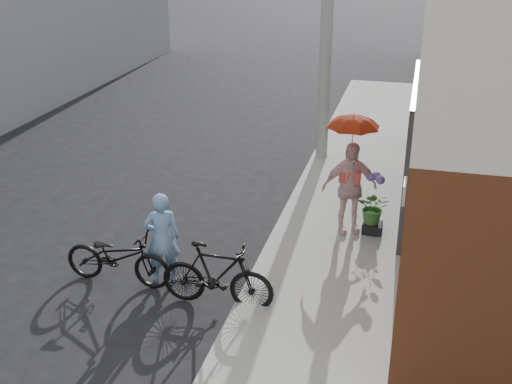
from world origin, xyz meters
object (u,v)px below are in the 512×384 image
at_px(bike_right, 217,276).
at_px(planter, 372,228).
at_px(bike_left, 118,257).
at_px(utility_pole, 327,11).
at_px(officer, 162,238).
at_px(kimono_woman, 349,188).

xyz_separation_m(bike_right, planter, (2.04, 2.82, -0.31)).
bearing_deg(bike_left, utility_pole, -18.27).
height_order(bike_left, bike_right, bike_right).
relative_size(bike_left, planter, 5.19).
xyz_separation_m(bike_left, planter, (3.77, 2.57, -0.26)).
distance_m(officer, bike_left, 0.77).
xyz_separation_m(kimono_woman, planter, (0.45, 0.06, -0.76)).
xyz_separation_m(officer, kimono_woman, (2.64, 2.29, 0.20)).
relative_size(utility_pole, planter, 20.46).
relative_size(bike_right, kimono_woman, 1.02).
bearing_deg(bike_right, officer, 66.82).
height_order(bike_left, planter, bike_left).
height_order(officer, bike_right, officer).
distance_m(kimono_woman, planter, 0.89).
distance_m(bike_right, planter, 3.49).
relative_size(utility_pole, bike_left, 3.94).
bearing_deg(officer, kimono_woman, -162.94).
height_order(utility_pole, officer, utility_pole).
height_order(utility_pole, bike_left, utility_pole).
bearing_deg(utility_pole, officer, -104.13).
bearing_deg(utility_pole, bike_left, -109.29).
height_order(bike_left, kimono_woman, kimono_woman).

